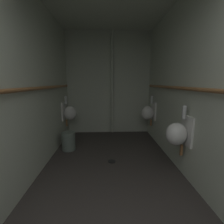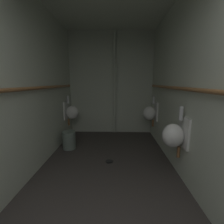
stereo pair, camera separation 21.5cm
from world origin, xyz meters
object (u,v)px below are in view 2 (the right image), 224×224
Objects in this scene: urinal_right_mid at (174,135)px; urinal_right_far at (150,113)px; urinal_left_mid at (71,112)px; standpipe_back_wall at (115,84)px; floor_drain at (109,161)px; waste_bin at (69,140)px.

urinal_right_mid and urinal_right_far have the same top height.
urinal_left_mid is 1.00× the size of urinal_right_far.
standpipe_back_wall is at bearing 151.78° from urinal_right_far.
floor_drain is (-0.95, -1.13, -0.68)m from urinal_right_far.
urinal_left_mid is at bearing 130.48° from floor_drain.
urinal_right_far is at bearing -1.26° from urinal_left_mid.
waste_bin is at bearing 151.71° from urinal_right_mid.
floor_drain is at bearing -92.61° from standpipe_back_wall.
urinal_right_far is 0.28× the size of standpipe_back_wall.
urinal_right_mid is 1.59m from urinal_right_far.
urinal_left_mid is 0.28× the size of standpipe_back_wall.
urinal_right_far is (0.00, 1.59, 0.00)m from urinal_right_mid.
urinal_right_far is at bearing 50.02° from floor_drain.
urinal_right_mid is at bearing -90.00° from urinal_right_far.
urinal_right_mid is 0.28× the size of standpipe_back_wall.
urinal_right_mid reaches higher than floor_drain.
urinal_left_mid is 1.00× the size of urinal_right_mid.
waste_bin is (-0.89, 0.53, 0.19)m from floor_drain.
standpipe_back_wall is (-0.88, 2.06, 0.68)m from urinal_right_mid.
standpipe_back_wall reaches higher than urinal_left_mid.
urinal_right_far is 1.97× the size of waste_bin.
urinal_right_far is 5.39× the size of floor_drain.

